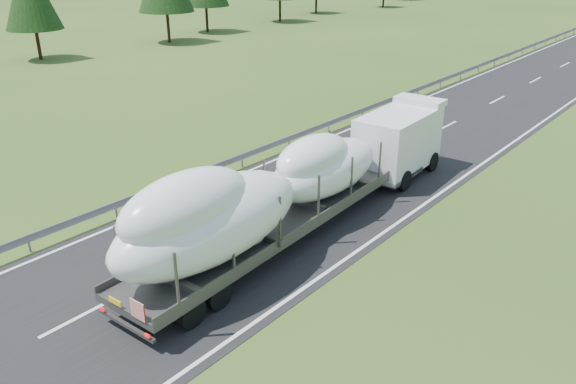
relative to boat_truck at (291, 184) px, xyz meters
The scene contains 2 objects.
ground 2.95m from the boat_truck, 169.07° to the left, with size 400.00×400.00×0.00m, color #354E1A.
boat_truck is the anchor object (origin of this frame).
Camera 1 is at (14.87, -16.30, 11.17)m, focal length 35.00 mm.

